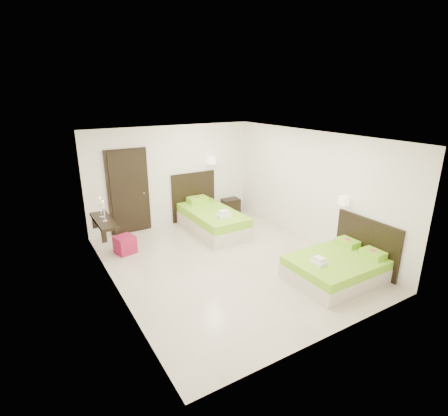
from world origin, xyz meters
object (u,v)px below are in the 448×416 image
bed_double (339,266)px  nightstand (230,206)px  ottoman (125,245)px  bed_single (211,218)px

bed_double → nightstand: bed_double is taller
ottoman → nightstand: bearing=17.3°
bed_single → bed_double: size_ratio=1.25×
bed_single → ottoman: bearing=-174.9°
bed_double → ottoman: bearing=134.6°
bed_double → nightstand: bearing=87.1°
nightstand → ottoman: bearing=-156.5°
bed_single → nightstand: bed_single is taller
bed_double → ottoman: (-3.17, 3.21, -0.06)m
bed_single → nightstand: (1.11, 0.86, -0.09)m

